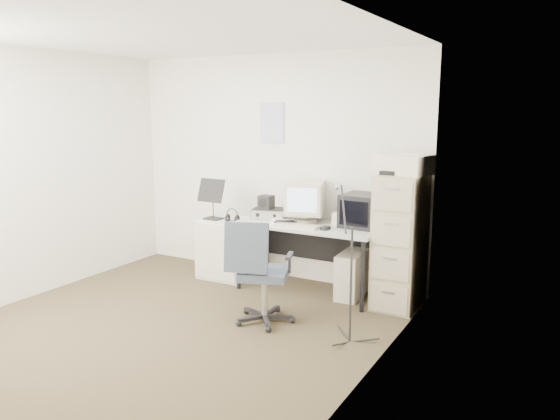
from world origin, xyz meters
The scene contains 23 objects.
floor centered at (0.00, 0.00, -0.01)m, with size 3.60×3.60×0.01m, color #3E3626.
ceiling centered at (0.00, 0.00, 2.50)m, with size 3.60×3.60×0.01m, color white.
wall_back centered at (0.00, 1.80, 1.25)m, with size 3.60×0.02×2.50m, color silver.
wall_left centered at (-1.80, 0.00, 1.25)m, with size 0.02×3.60×2.50m, color silver.
wall_right centered at (1.80, 0.00, 1.25)m, with size 0.02×3.60×2.50m, color silver.
wall_calendar centered at (-0.02, 1.79, 1.75)m, with size 0.30×0.02×0.44m, color white.
filing_cabinet centered at (1.58, 1.48, 0.65)m, with size 0.40×0.60×1.30m, color tan.
printer centered at (1.58, 1.49, 1.39)m, with size 0.48×0.33×0.19m, color tan.
desk centered at (0.63, 1.45, 0.36)m, with size 1.50×0.70×0.73m, color #B3B3B2.
crt_monitor centered at (0.53, 1.53, 0.94)m, with size 0.39×0.41×0.43m, color tan.
crt_tv centered at (1.15, 1.58, 0.90)m, with size 0.37×0.39×0.33m, color black.
desk_speaker centered at (0.90, 1.51, 0.80)m, with size 0.07×0.07×0.14m, color beige.
keyboard centered at (0.59, 1.22, 0.74)m, with size 0.46×0.16×0.03m, color tan.
mouse centered at (0.89, 1.27, 0.75)m, with size 0.06×0.11×0.03m, color black.
radio_receiver centered at (0.11, 1.51, 0.78)m, with size 0.36×0.26×0.10m, color black.
radio_speaker centered at (0.08, 1.49, 0.91)m, with size 0.14×0.13×0.14m, color black.
papers centered at (0.36, 1.30, 0.74)m, with size 0.23×0.31×0.02m, color white.
pc_tower centered at (1.08, 1.51, 0.23)m, with size 0.22×0.50×0.46m, color tan.
office_chair centered at (0.64, 0.50, 0.47)m, with size 0.55×0.55×0.95m, color #3F4A5C.
side_cart centered at (-0.41, 1.42, 0.34)m, with size 0.55×0.44×0.69m, color silver.
music_stand centered at (-0.51, 1.32, 0.92)m, with size 0.32×0.17×0.47m, color black.
headphones centered at (-0.24, 1.29, 0.74)m, with size 0.16×0.16×0.03m, color black.
mic_stand centered at (1.48, 0.48, 0.64)m, with size 0.02×0.02×1.28m, color black.
Camera 1 is at (3.05, -3.54, 1.93)m, focal length 35.00 mm.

